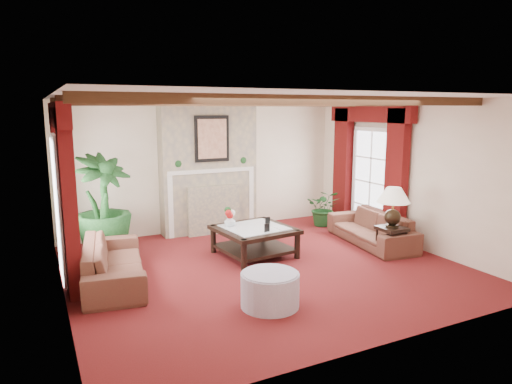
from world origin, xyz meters
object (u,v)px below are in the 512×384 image
sofa_right (371,223)px  coffee_table (254,242)px  sofa_left (113,255)px  ottoman (270,290)px  side_table (391,241)px  potted_palm (104,226)px

sofa_right → coffee_table: (-2.31, 0.33, -0.15)m
sofa_left → ottoman: sofa_left is taller
sofa_right → coffee_table: size_ratio=1.71×
side_table → ottoman: side_table is taller
sofa_left → sofa_right: sofa_left is taller
sofa_left → side_table: sofa_left is taller
sofa_left → ottoman: 2.45m
coffee_table → ottoman: 2.12m
sofa_left → potted_palm: potted_palm is taller
sofa_left → ottoman: size_ratio=2.84×
sofa_right → sofa_left: bearing=-84.3°
side_table → ottoman: bearing=-162.4°
potted_palm → ottoman: size_ratio=2.66×
sofa_right → potted_palm: potted_palm is taller
side_table → coffee_table: bearing=153.6°
sofa_left → coffee_table: sofa_left is taller
side_table → sofa_left: bearing=169.3°
coffee_table → sofa_left: bearing=178.5°
coffee_table → potted_palm: bearing=145.0°
ottoman → potted_palm: bearing=115.9°
sofa_left → sofa_right: bearing=-83.1°
sofa_left → sofa_right: 4.73m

